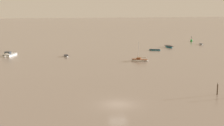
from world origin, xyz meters
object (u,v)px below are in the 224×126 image
(sailboat_moored_0, at_px, (140,60))
(rowboat_moored_7, at_px, (66,56))
(rowboat_moored_5, at_px, (155,50))
(mooring_post_near, at_px, (217,89))
(motorboat_moored_3, at_px, (9,55))
(channel_buoy, at_px, (191,41))
(rowboat_moored_2, at_px, (201,44))
(rowboat_moored_4, at_px, (169,47))

(sailboat_moored_0, distance_m, rowboat_moored_7, 20.52)
(rowboat_moored_5, height_order, mooring_post_near, mooring_post_near)
(motorboat_moored_3, height_order, channel_buoy, channel_buoy)
(rowboat_moored_2, height_order, rowboat_moored_4, rowboat_moored_4)
(channel_buoy, bearing_deg, rowboat_moored_5, -140.32)
(channel_buoy, bearing_deg, motorboat_moored_3, -162.65)
(mooring_post_near, bearing_deg, sailboat_moored_0, 90.63)
(rowboat_moored_7, bearing_deg, motorboat_moored_3, 76.95)
(rowboat_moored_4, bearing_deg, sailboat_moored_0, -34.61)
(rowboat_moored_5, bearing_deg, rowboat_moored_4, -118.63)
(rowboat_moored_5, height_order, channel_buoy, channel_buoy)
(rowboat_moored_4, distance_m, motorboat_moored_3, 51.10)
(rowboat_moored_4, distance_m, mooring_post_near, 58.39)
(motorboat_moored_3, height_order, sailboat_moored_0, sailboat_moored_0)
(motorboat_moored_3, distance_m, channel_buoy, 70.27)
(sailboat_moored_0, xyz_separation_m, rowboat_moored_7, (-16.46, 12.26, -0.08))
(motorboat_moored_3, xyz_separation_m, sailboat_moored_0, (31.40, -16.54, -0.10))
(rowboat_moored_2, distance_m, rowboat_moored_7, 52.28)
(motorboat_moored_3, distance_m, mooring_post_near, 57.85)
(motorboat_moored_3, xyz_separation_m, channel_buoy, (67.07, 20.96, 0.15))
(rowboat_moored_2, relative_size, motorboat_moored_3, 0.63)
(rowboat_moored_4, bearing_deg, rowboat_moored_5, -47.51)
(channel_buoy, bearing_deg, rowboat_moored_7, -154.17)
(sailboat_moored_0, distance_m, mooring_post_near, 31.83)
(rowboat_moored_4, height_order, sailboat_moored_0, sailboat_moored_0)
(channel_buoy, bearing_deg, rowboat_moored_2, -101.18)
(rowboat_moored_4, xyz_separation_m, rowboat_moored_5, (-7.64, -5.90, -0.05))
(rowboat_moored_7, bearing_deg, sailboat_moored_0, -123.75)
(motorboat_moored_3, distance_m, sailboat_moored_0, 35.49)
(rowboat_moored_2, bearing_deg, motorboat_moored_3, 122.58)
(rowboat_moored_4, distance_m, channel_buoy, 21.64)
(channel_buoy, relative_size, mooring_post_near, 1.18)
(channel_buoy, bearing_deg, rowboat_moored_4, -139.43)
(rowboat_moored_5, height_order, sailboat_moored_0, sailboat_moored_0)
(rowboat_moored_5, xyz_separation_m, motorboat_moored_3, (-43.00, -0.98, 0.16))
(rowboat_moored_4, xyz_separation_m, mooring_post_near, (-18.89, -55.25, 0.63))
(rowboat_moored_4, bearing_deg, channel_buoy, 135.36)
(sailboat_moored_0, xyz_separation_m, channel_buoy, (35.68, 37.50, 0.24))
(rowboat_moored_4, bearing_deg, rowboat_moored_7, -67.84)
(channel_buoy, xyz_separation_m, mooring_post_near, (-35.33, -69.32, 0.37))
(rowboat_moored_5, distance_m, sailboat_moored_0, 21.01)
(rowboat_moored_4, height_order, motorboat_moored_3, motorboat_moored_3)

